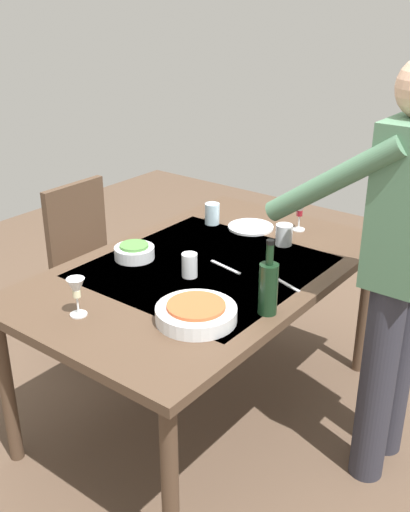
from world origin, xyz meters
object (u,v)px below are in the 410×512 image
Objects in this scene: wine_glass_right at (76,290)px; water_cup_near_right at (190,265)px; side_bowl_salad at (134,252)px; dining_table at (205,280)px; chair_near at (91,255)px; person_server at (399,256)px; water_cup_near_left at (212,214)px; dinner_plate_near at (251,227)px; water_cup_far_left at (284,235)px; serving_bowl_pasta at (196,313)px; wine_glass_left at (300,210)px; wine_bottle at (268,287)px.

water_cup_near_right is at bearing 166.80° from wine_glass_right.
dining_table is at bearing 112.32° from side_bowl_salad.
chair_near reaches higher than side_bowl_salad.
person_server is 11.19× the size of wine_glass_right.
water_cup_near_left reaches higher than dinner_plate_near.
dining_table is at bearing -19.07° from water_cup_far_left.
person_server is 9.38× the size of side_bowl_salad.
wine_glass_left is at bearing -171.37° from serving_bowl_pasta.
water_cup_far_left reaches higher than side_bowl_salad.
wine_bottle is 0.96m from water_cup_near_left.
water_cup_near_left is at bearing 116.94° from chair_near.
wine_glass_left is 1.50× the size of water_cup_far_left.
serving_bowl_pasta is at bearing 21.84° from dinner_plate_near.
person_server is 16.75× the size of water_cup_far_left.
dining_table is 0.54m from water_cup_near_left.
chair_near is 3.96× the size of dinner_plate_near.
person_server is at bearing 105.90° from side_bowl_salad.
dining_table is 0.84m from person_server.
person_server reaches higher than wine_glass_right.
wine_glass_right is at bearing 46.16° from chair_near.
wine_bottle is at bearing 81.30° from water_cup_near_right.
wine_glass_right reaches higher than water_cup_near_right.
wine_glass_right is at bearing -0.67° from dinner_plate_near.
dining_table is 0.34m from side_bowl_salad.
water_cup_near_left is at bearing -130.46° from wine_bottle.
person_server is at bearing 76.63° from water_cup_near_left.
wine_bottle is at bearing -43.01° from person_server.
wine_glass_right is at bearing 9.61° from water_cup_near_left.
water_cup_near_left is at bearing -146.29° from serving_bowl_pasta.
chair_near is at bearing -64.81° from dinner_plate_near.
water_cup_near_right is 0.37m from serving_bowl_pasta.
wine_bottle is at bearing 67.24° from dining_table.
water_cup_near_right is (0.12, 0.01, 0.12)m from dining_table.
wine_bottle is 0.75m from side_bowl_salad.
water_cup_near_right is at bearing -68.63° from person_server.
wine_glass_right is 0.50× the size of serving_bowl_pasta.
wine_bottle is 2.73× the size of water_cup_near_left.
water_cup_far_left is 0.82m from serving_bowl_pasta.
side_bowl_salad is at bearing -39.49° from water_cup_far_left.
person_server is (-0.18, 0.78, 0.27)m from dining_table.
serving_bowl_pasta is (0.58, -0.52, -0.17)m from person_server.
wine_glass_right is (0.76, 0.79, 0.34)m from chair_near.
chair_near is 0.70m from side_bowl_salad.
side_bowl_salad is (0.31, -1.08, -0.17)m from person_server.
chair_near is 1.41m from wine_bottle.
water_cup_far_left is at bearing 140.51° from side_bowl_salad.
wine_bottle is 0.99× the size of serving_bowl_pasta.
wine_glass_right is (0.44, -0.55, -0.01)m from wine_bottle.
wine_glass_right is 1.08m from water_cup_far_left.
water_cup_near_left reaches higher than water_cup_near_right.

